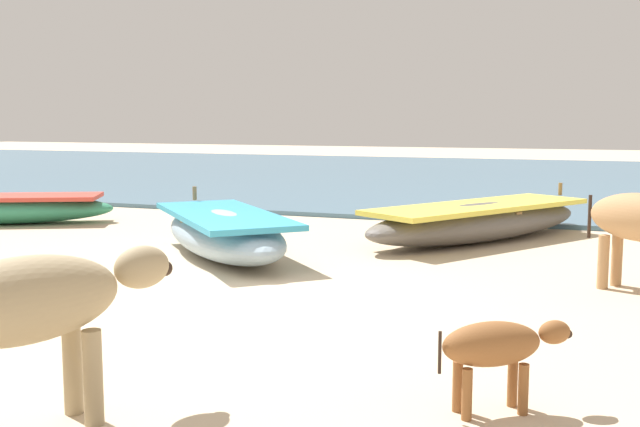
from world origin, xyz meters
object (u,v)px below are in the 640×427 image
calf_far_brown (496,347)px  fishing_boat_5 (224,232)px  fishing_boat_2 (479,221)px  cow_second_adult_dun (34,306)px

calf_far_brown → fishing_boat_5: bearing=100.2°
fishing_boat_5 → calf_far_brown: fishing_boat_5 is taller
fishing_boat_2 → cow_second_adult_dun: (-1.16, -7.70, 0.43)m
fishing_boat_5 → cow_second_adult_dun: cow_second_adult_dun is taller
fishing_boat_5 → cow_second_adult_dun: size_ratio=2.16×
fishing_boat_2 → fishing_boat_5: bearing=161.3°
fishing_boat_5 → calf_far_brown: size_ratio=4.14×
fishing_boat_2 → calf_far_brown: fishing_boat_2 is taller
fishing_boat_2 → cow_second_adult_dun: size_ratio=2.82×
fishing_boat_5 → fishing_boat_2: bearing=-93.6°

